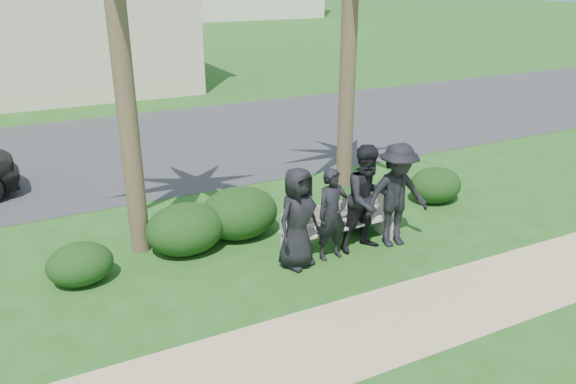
% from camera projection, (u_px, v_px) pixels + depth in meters
% --- Properties ---
extents(ground, '(160.00, 160.00, 0.00)m').
position_uv_depth(ground, '(313.00, 268.00, 9.07)').
color(ground, '#214E16').
rests_on(ground, ground).
extents(footpath, '(30.00, 1.60, 0.01)m').
position_uv_depth(footpath, '(378.00, 327.00, 7.57)').
color(footpath, tan).
rests_on(footpath, ground).
extents(asphalt_street, '(160.00, 8.00, 0.01)m').
position_uv_depth(asphalt_street, '(174.00, 143.00, 15.71)').
color(asphalt_street, '#2D2D30').
rests_on(asphalt_street, ground).
extents(park_bench, '(2.14, 0.59, 0.74)m').
position_uv_depth(park_bench, '(340.00, 229.00, 9.69)').
color(park_bench, '#B0A293').
rests_on(park_bench, ground).
extents(man_a, '(0.95, 0.77, 1.67)m').
position_uv_depth(man_a, '(298.00, 218.00, 8.88)').
color(man_a, black).
rests_on(man_a, ground).
extents(man_b, '(0.59, 0.41, 1.57)m').
position_uv_depth(man_b, '(332.00, 214.00, 9.14)').
color(man_b, black).
rests_on(man_b, ground).
extents(man_c, '(0.92, 0.72, 1.86)m').
position_uv_depth(man_c, '(368.00, 199.00, 9.39)').
color(man_c, black).
rests_on(man_c, ground).
extents(man_d, '(1.26, 0.82, 1.84)m').
position_uv_depth(man_d, '(397.00, 195.00, 9.55)').
color(man_d, black).
rests_on(man_d, ground).
extents(hedge_a, '(1.00, 0.83, 0.65)m').
position_uv_depth(hedge_a, '(80.00, 263.00, 8.56)').
color(hedge_a, '#17330E').
rests_on(hedge_a, ground).
extents(hedge_b, '(1.34, 1.11, 0.88)m').
position_uv_depth(hedge_b, '(185.00, 227.00, 9.49)').
color(hedge_b, '#17330E').
rests_on(hedge_b, ground).
extents(hedge_c, '(1.43, 1.18, 0.93)m').
position_uv_depth(hedge_c, '(239.00, 211.00, 10.05)').
color(hedge_c, '#17330E').
rests_on(hedge_c, ground).
extents(hedge_e, '(1.20, 0.99, 0.78)m').
position_uv_depth(hedge_e, '(350.00, 207.00, 10.45)').
color(hedge_e, '#17330E').
rests_on(hedge_e, ground).
extents(hedge_f, '(1.13, 0.93, 0.74)m').
position_uv_depth(hedge_f, '(435.00, 184.00, 11.62)').
color(hedge_f, '#17330E').
rests_on(hedge_f, ground).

